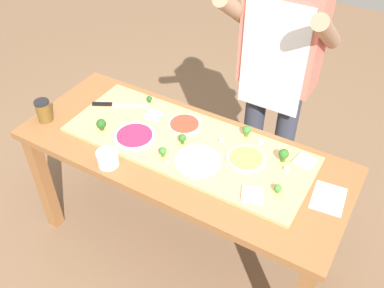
{
  "coord_description": "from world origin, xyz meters",
  "views": [
    {
      "loc": [
        0.86,
        -1.35,
        2.21
      ],
      "look_at": [
        0.04,
        0.04,
        0.79
      ],
      "focal_mm": 40.59,
      "sensor_mm": 36.0,
      "label": 1
    }
  ],
  "objects_px": {
    "pizza_slice_near_right": "(305,161)",
    "broccoli_floret_front_left": "(182,138)",
    "sauce_jar": "(44,111)",
    "cheese_crumble_c": "(260,142)",
    "cook_center": "(278,67)",
    "recipe_note": "(328,198)",
    "prep_table": "(182,165)",
    "cheese_crumble_a": "(287,169)",
    "pizza_whole_pesto_green": "(246,159)",
    "broccoli_floret_center_right": "(101,124)",
    "broccoli_floret_center_left": "(163,151)",
    "pizza_whole_white_garlic": "(198,161)",
    "pizza_slice_far_right": "(252,195)",
    "cheese_crumble_b": "(221,140)",
    "broccoli_floret_back_right": "(278,188)",
    "pizza_whole_tomato_red": "(184,124)",
    "pizza_whole_beet_magenta": "(135,136)",
    "broccoli_floret_front_right": "(284,154)",
    "chefs_knife": "(113,105)",
    "cheese_crumble_d": "(167,162)",
    "flour_cup": "(108,159)",
    "broccoli_floret_back_mid": "(247,130)",
    "broccoli_floret_back_left": "(149,99)",
    "pizza_slice_far_left": "(154,115)"
  },
  "relations": [
    {
      "from": "pizza_slice_near_right",
      "to": "broccoli_floret_front_left",
      "type": "distance_m",
      "value": 0.6
    },
    {
      "from": "pizza_slice_near_right",
      "to": "sauce_jar",
      "type": "distance_m",
      "value": 1.37
    },
    {
      "from": "cheese_crumble_c",
      "to": "sauce_jar",
      "type": "height_order",
      "value": "sauce_jar"
    },
    {
      "from": "cook_center",
      "to": "recipe_note",
      "type": "bearing_deg",
      "value": -48.18
    },
    {
      "from": "prep_table",
      "to": "cheese_crumble_a",
      "type": "distance_m",
      "value": 0.54
    },
    {
      "from": "pizza_whole_pesto_green",
      "to": "broccoli_floret_front_left",
      "type": "bearing_deg",
      "value": -170.55
    },
    {
      "from": "broccoli_floret_center_right",
      "to": "broccoli_floret_center_left",
      "type": "distance_m",
      "value": 0.38
    },
    {
      "from": "pizza_whole_white_garlic",
      "to": "cheese_crumble_c",
      "type": "height_order",
      "value": "cheese_crumble_c"
    },
    {
      "from": "cheese_crumble_c",
      "to": "cheese_crumble_a",
      "type": "bearing_deg",
      "value": -32.35
    },
    {
      "from": "cheese_crumble_a",
      "to": "pizza_slice_far_right",
      "type": "bearing_deg",
      "value": -108.36
    },
    {
      "from": "broccoli_floret_center_left",
      "to": "cheese_crumble_b",
      "type": "relative_size",
      "value": 3.01
    },
    {
      "from": "broccoli_floret_front_left",
      "to": "broccoli_floret_back_right",
      "type": "height_order",
      "value": "broccoli_floret_front_left"
    },
    {
      "from": "pizza_whole_tomato_red",
      "to": "cheese_crumble_b",
      "type": "xyz_separation_m",
      "value": [
        0.22,
        -0.02,
        0.0
      ]
    },
    {
      "from": "pizza_whole_beet_magenta",
      "to": "cook_center",
      "type": "relative_size",
      "value": 0.13
    },
    {
      "from": "pizza_whole_pesto_green",
      "to": "sauce_jar",
      "type": "xyz_separation_m",
      "value": [
        -1.07,
        -0.24,
        0.03
      ]
    },
    {
      "from": "broccoli_floret_front_right",
      "to": "cook_center",
      "type": "bearing_deg",
      "value": 117.54
    },
    {
      "from": "cheese_crumble_a",
      "to": "pizza_slice_near_right",
      "type": "bearing_deg",
      "value": 61.56
    },
    {
      "from": "chefs_knife",
      "to": "cheese_crumble_d",
      "type": "height_order",
      "value": "chefs_knife"
    },
    {
      "from": "broccoli_floret_center_left",
      "to": "flour_cup",
      "type": "xyz_separation_m",
      "value": [
        -0.21,
        -0.16,
        -0.02
      ]
    },
    {
      "from": "recipe_note",
      "to": "sauce_jar",
      "type": "bearing_deg",
      "value": -171.55
    },
    {
      "from": "pizza_whole_pesto_green",
      "to": "cheese_crumble_a",
      "type": "xyz_separation_m",
      "value": [
        0.19,
        0.02,
        0.0
      ]
    },
    {
      "from": "pizza_slice_far_right",
      "to": "sauce_jar",
      "type": "bearing_deg",
      "value": -177.77
    },
    {
      "from": "broccoli_floret_back_mid",
      "to": "broccoli_floret_center_left",
      "type": "distance_m",
      "value": 0.44
    },
    {
      "from": "pizza_slice_near_right",
      "to": "recipe_note",
      "type": "bearing_deg",
      "value": -41.78
    },
    {
      "from": "pizza_whole_beet_magenta",
      "to": "broccoli_floret_front_right",
      "type": "bearing_deg",
      "value": 16.88
    },
    {
      "from": "broccoli_floret_back_right",
      "to": "cheese_crumble_b",
      "type": "height_order",
      "value": "broccoli_floret_back_right"
    },
    {
      "from": "broccoli_floret_back_right",
      "to": "flour_cup",
      "type": "bearing_deg",
      "value": -163.96
    },
    {
      "from": "broccoli_floret_back_left",
      "to": "pizza_slice_far_right",
      "type": "bearing_deg",
      "value": -23.89
    },
    {
      "from": "broccoli_floret_front_left",
      "to": "flour_cup",
      "type": "bearing_deg",
      "value": -129.59
    },
    {
      "from": "pizza_slice_far_right",
      "to": "cheese_crumble_d",
      "type": "relative_size",
      "value": 7.43
    },
    {
      "from": "broccoli_floret_center_right",
      "to": "sauce_jar",
      "type": "xyz_separation_m",
      "value": [
        -0.33,
        -0.07,
        0.01
      ]
    },
    {
      "from": "broccoli_floret_back_right",
      "to": "pizza_slice_far_left",
      "type": "bearing_deg",
      "value": 167.01
    },
    {
      "from": "pizza_whole_white_garlic",
      "to": "cook_center",
      "type": "xyz_separation_m",
      "value": [
        0.11,
        0.66,
        0.21
      ]
    },
    {
      "from": "pizza_slice_far_right",
      "to": "broccoli_floret_center_right",
      "type": "height_order",
      "value": "broccoli_floret_center_right"
    },
    {
      "from": "pizza_slice_near_right",
      "to": "cheese_crumble_b",
      "type": "height_order",
      "value": "cheese_crumble_b"
    },
    {
      "from": "pizza_whole_white_garlic",
      "to": "broccoli_floret_back_mid",
      "type": "distance_m",
      "value": 0.32
    },
    {
      "from": "prep_table",
      "to": "pizza_whole_beet_magenta",
      "type": "height_order",
      "value": "pizza_whole_beet_magenta"
    },
    {
      "from": "cheese_crumble_a",
      "to": "broccoli_floret_front_right",
      "type": "bearing_deg",
      "value": 126.1
    },
    {
      "from": "cheese_crumble_b",
      "to": "cheese_crumble_c",
      "type": "bearing_deg",
      "value": 25.55
    },
    {
      "from": "pizza_slice_near_right",
      "to": "broccoli_floret_center_right",
      "type": "height_order",
      "value": "broccoli_floret_center_right"
    },
    {
      "from": "pizza_slice_far_right",
      "to": "pizza_whole_white_garlic",
      "type": "bearing_deg",
      "value": 168.1
    },
    {
      "from": "cook_center",
      "to": "chefs_knife",
      "type": "bearing_deg",
      "value": -146.0
    },
    {
      "from": "broccoli_floret_back_right",
      "to": "cheese_crumble_c",
      "type": "bearing_deg",
      "value": 126.96
    },
    {
      "from": "pizza_whole_pesto_green",
      "to": "broccoli_floret_front_right",
      "type": "bearing_deg",
      "value": 27.97
    },
    {
      "from": "pizza_slice_near_right",
      "to": "broccoli_floret_back_right",
      "type": "relative_size",
      "value": 2.01
    },
    {
      "from": "pizza_whole_pesto_green",
      "to": "pizza_whole_tomato_red",
      "type": "bearing_deg",
      "value": 169.29
    },
    {
      "from": "broccoli_floret_front_left",
      "to": "pizza_whole_beet_magenta",
      "type": "bearing_deg",
      "value": -161.01
    },
    {
      "from": "pizza_whole_beet_magenta",
      "to": "cheese_crumble_a",
      "type": "bearing_deg",
      "value": 11.96
    },
    {
      "from": "broccoli_floret_back_right",
      "to": "pizza_whole_pesto_green",
      "type": "bearing_deg",
      "value": 149.69
    },
    {
      "from": "broccoli_floret_back_left",
      "to": "broccoli_floret_front_right",
      "type": "xyz_separation_m",
      "value": [
        0.82,
        -0.07,
        0.02
      ]
    }
  ]
}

